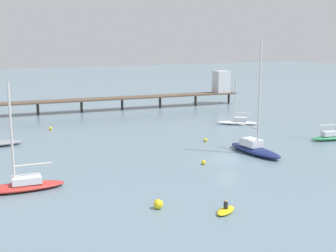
% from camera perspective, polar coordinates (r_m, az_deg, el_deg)
% --- Properties ---
extents(ground_plane, '(400.00, 400.00, 0.00)m').
position_cam_1_polar(ground_plane, '(53.61, 7.68, -4.20)').
color(ground_plane, slate).
extents(pier, '(60.71, 9.80, 7.34)m').
position_cam_1_polar(pier, '(93.58, -2.34, 4.33)').
color(pier, brown).
rests_on(pier, ground_plane).
extents(sailboat_green, '(7.24, 3.00, 9.24)m').
position_cam_1_polar(sailboat_green, '(67.18, 20.33, -1.17)').
color(sailboat_green, '#287F4C').
rests_on(sailboat_green, ground_plane).
extents(sailboat_white, '(6.37, 5.38, 8.10)m').
position_cam_1_polar(sailboat_white, '(75.80, 8.88, 0.60)').
color(sailboat_white, white).
rests_on(sailboat_white, ground_plane).
extents(sailboat_red, '(8.50, 3.33, 10.23)m').
position_cam_1_polar(sailboat_red, '(44.22, -18.32, -7.09)').
color(sailboat_red, red).
rests_on(sailboat_red, ground_plane).
extents(sailboat_navy, '(2.63, 8.92, 14.08)m').
position_cam_1_polar(sailboat_navy, '(56.57, 10.98, -2.69)').
color(sailboat_navy, navy).
rests_on(sailboat_navy, ground_plane).
extents(dinghy_yellow, '(2.59, 2.09, 1.14)m').
position_cam_1_polar(dinghy_yellow, '(37.23, 7.38, -10.62)').
color(dinghy_yellow, yellow).
rests_on(dinghy_yellow, ground_plane).
extents(mooring_buoy_near, '(0.53, 0.53, 0.53)m').
position_cam_1_polar(mooring_buoy_near, '(72.70, -14.76, -0.30)').
color(mooring_buoy_near, yellow).
rests_on(mooring_buoy_near, ground_plane).
extents(mooring_buoy_inner, '(0.51, 0.51, 0.51)m').
position_cam_1_polar(mooring_buoy_inner, '(62.43, 4.81, -1.77)').
color(mooring_buoy_inner, yellow).
rests_on(mooring_buoy_inner, ground_plane).
extents(mooring_buoy_mid, '(0.82, 0.82, 0.82)m').
position_cam_1_polar(mooring_buoy_mid, '(37.68, -1.25, -9.95)').
color(mooring_buoy_mid, yellow).
rests_on(mooring_buoy_mid, ground_plane).
extents(mooring_buoy_outer, '(0.50, 0.50, 0.50)m').
position_cam_1_polar(mooring_buoy_outer, '(50.86, 4.56, -4.66)').
color(mooring_buoy_outer, yellow).
rests_on(mooring_buoy_outer, ground_plane).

